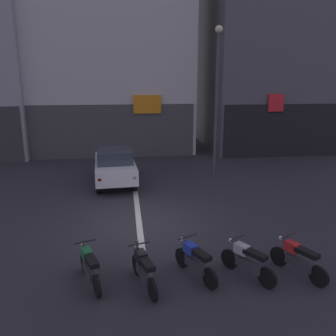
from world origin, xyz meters
name	(u,v)px	position (x,y,z in m)	size (l,w,h in m)	color
ground_plane	(139,224)	(0.00, 0.00, 0.00)	(120.00, 120.00, 0.00)	#2B2B30
lane_centre_line	(134,175)	(0.00, 6.00, 0.00)	(0.20, 18.00, 0.01)	silver
building_mid_block	(109,29)	(-1.13, 13.57, 7.78)	(10.31, 7.21, 15.59)	silver
car_white_crossing_near	(115,165)	(-0.87, 4.77, 0.89)	(2.02, 4.20, 1.64)	black
street_lamp	(217,87)	(4.12, 5.89, 4.30)	(0.36, 0.36, 7.12)	#47474C
motorcycle_green_row_leftmost	(89,266)	(-1.33, -3.30, 0.46)	(0.70, 1.59, 0.98)	black
motorcycle_black_row_left_mid	(144,269)	(-0.05, -3.58, 0.46)	(0.63, 1.63, 0.98)	black
motorcycle_blue_row_centre	(195,260)	(1.23, -3.34, 0.46)	(0.80, 1.53, 0.98)	black
motorcycle_silver_row_right_mid	(247,261)	(2.51, -3.51, 0.46)	(0.96, 1.44, 0.98)	black
motorcycle_red_row_rightmost	(298,259)	(3.80, -3.58, 0.46)	(0.84, 1.51, 0.98)	black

